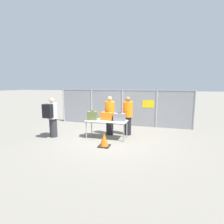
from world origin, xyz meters
TOP-DOWN VIEW (x-y plane):
  - ground_plane at (0.00, 0.00)m, footprint 120.00×120.00m
  - fence_section at (0.01, 2.53)m, footprint 7.51×0.07m
  - inspection_table at (-0.09, -0.05)m, footprint 1.75×0.72m
  - suitcase_olive at (-0.70, -0.16)m, footprint 0.46×0.35m
  - suitcase_orange at (-0.10, 0.01)m, footprint 0.55×0.35m
  - suitcase_grey at (0.46, -0.01)m, footprint 0.50×0.29m
  - traveler_hooded at (-2.40, -0.58)m, footprint 0.43×0.66m
  - security_worker_near at (-0.12, 0.51)m, footprint 0.44×0.44m
  - security_worker_far at (0.67, 0.71)m, footprint 0.43×0.43m
  - utility_trailer at (1.65, 4.53)m, footprint 3.88×2.11m
  - traffic_cone at (0.14, -1.07)m, footprint 0.42×0.42m

SIDE VIEW (x-z plane):
  - ground_plane at x=0.00m, z-range 0.00..0.00m
  - traffic_cone at x=0.14m, z-range -0.02..0.50m
  - utility_trailer at x=1.65m, z-range 0.06..0.68m
  - inspection_table at x=-0.09m, z-range 0.32..1.10m
  - security_worker_far at x=0.67m, z-range 0.03..1.78m
  - security_worker_near at x=-0.12m, z-range 0.03..1.79m
  - suitcase_grey at x=0.46m, z-range 0.76..1.11m
  - suitcase_orange at x=-0.10m, z-range 0.76..1.13m
  - traveler_hooded at x=-2.40m, z-range 0.09..1.81m
  - suitcase_olive at x=-0.70m, z-range 0.76..1.16m
  - fence_section at x=0.01m, z-range 0.05..2.07m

